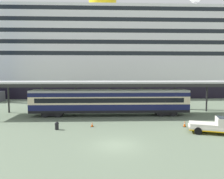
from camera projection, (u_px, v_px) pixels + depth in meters
The scene contains 8 objects.
ground_plane at pixel (117, 145), 19.58m from camera, with size 400.00×400.00×0.00m, color slate.
cruise_ship at pixel (81, 57), 64.43m from camera, with size 127.40×22.05×34.37m.
platform_canopy at pixel (110, 83), 33.18m from camera, with size 40.25×6.08×5.45m.
train_carriage at pixel (110, 101), 32.97m from camera, with size 24.80×2.81×4.11m.
service_truck at pixel (218, 125), 23.12m from camera, with size 5.57×3.57×2.02m.
traffic_cone_near at pixel (92, 124), 26.21m from camera, with size 0.36×0.36×0.60m.
traffic_cone_mid at pixel (185, 124), 26.18m from camera, with size 0.36×0.36×0.78m.
quay_bollard at pixel (57, 125), 24.86m from camera, with size 0.48×0.48×0.96m.
Camera 1 is at (-1.11, -19.08, 6.77)m, focal length 33.31 mm.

